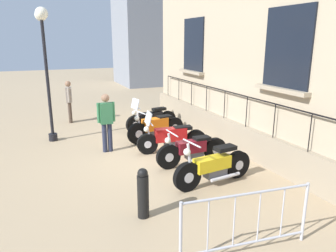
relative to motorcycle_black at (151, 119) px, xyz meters
name	(u,v)px	position (x,y,z in m)	size (l,w,h in m)	color
ground_plane	(162,152)	(0.54, 2.38, -0.43)	(60.00, 60.00, 0.00)	tan
building_facade	(240,18)	(-2.01, 2.38, 3.47)	(0.82, 10.92, 8.06)	tan
motorcycle_black	(151,119)	(0.00, 0.00, 0.00)	(2.06, 0.64, 1.26)	black
motorcycle_orange	(156,127)	(0.27, 1.23, 0.03)	(2.09, 0.73, 1.06)	black
motorcycle_red	(171,138)	(0.23, 2.42, 0.00)	(2.15, 0.70, 1.27)	black
motorcycle_maroon	(192,150)	(0.14, 3.60, -0.01)	(2.08, 0.68, 0.98)	black
motorcycle_yellow	(214,167)	(0.23, 4.86, 0.00)	(2.14, 0.66, 1.12)	black
lamppost	(44,46)	(3.46, -0.13, 2.65)	(0.37, 1.07, 4.21)	black
crowd_barrier	(247,220)	(1.04, 7.22, 0.14)	(2.20, 0.27, 1.05)	#B7B7BF
bollard	(143,193)	(2.19, 5.59, 0.07)	(0.22, 0.22, 0.99)	black
pedestrian_standing	(69,99)	(2.63, -2.43, 0.53)	(0.26, 0.53, 1.69)	#47382D
pedestrian_walking	(106,119)	(2.00, 1.66, 0.57)	(0.53, 0.24, 1.76)	#23283D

